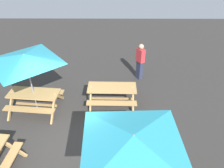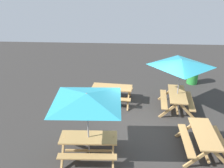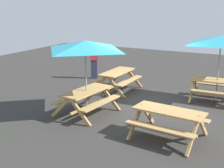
{
  "view_description": "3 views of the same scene",
  "coord_description": "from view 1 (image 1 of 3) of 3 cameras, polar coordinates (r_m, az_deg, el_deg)",
  "views": [
    {
      "loc": [
        1.52,
        -4.81,
        5.45
      ],
      "look_at": [
        1.48,
        1.77,
        0.9
      ],
      "focal_mm": 35.0,
      "sensor_mm": 36.0,
      "label": 1
    },
    {
      "loc": [
        8.31,
        -0.85,
        5.54
      ],
      "look_at": [
        -1.84,
        -1.43,
        0.9
      ],
      "focal_mm": 40.0,
      "sensor_mm": 36.0,
      "label": 2
    },
    {
      "loc": [
        -9.11,
        -3.67,
        3.47
      ],
      "look_at": [
        -0.74,
        0.81,
        0.9
      ],
      "focal_mm": 50.0,
      "sensor_mm": 36.0,
      "label": 3
    }
  ],
  "objects": [
    {
      "name": "ground_plane",
      "position": [
        7.43,
        -11.91,
        -13.56
      ],
      "size": [
        24.0,
        24.0,
        0.0
      ],
      "primitive_type": "plane",
      "color": "#33302D",
      "rests_on": "ground"
    },
    {
      "name": "person_standing",
      "position": [
        9.61,
        7.36,
        6.02
      ],
      "size": [
        0.38,
        0.42,
        1.67
      ],
      "rotation": [
        0.0,
        0.0,
        2.14
      ],
      "color": "#2D334C",
      "rests_on": "ground"
    },
    {
      "name": "picnic_table_0",
      "position": [
        4.5,
        5.48,
        -15.79
      ],
      "size": [
        2.83,
        2.83,
        2.34
      ],
      "rotation": [
        0.0,
        0.0,
        1.61
      ],
      "color": "tan",
      "rests_on": "ground"
    },
    {
      "name": "picnic_table_3",
      "position": [
        7.65,
        -21.6,
        5.2
      ],
      "size": [
        2.18,
        2.18,
        2.34
      ],
      "rotation": [
        0.0,
        0.0,
        -0.09
      ],
      "color": "tan",
      "rests_on": "ground"
    },
    {
      "name": "picnic_table_2",
      "position": [
        8.19,
        0.0,
        -1.94
      ],
      "size": [
        1.82,
        1.56,
        0.81
      ],
      "rotation": [
        0.0,
        0.0,
        -0.02
      ],
      "color": "tan",
      "rests_on": "ground"
    }
  ]
}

